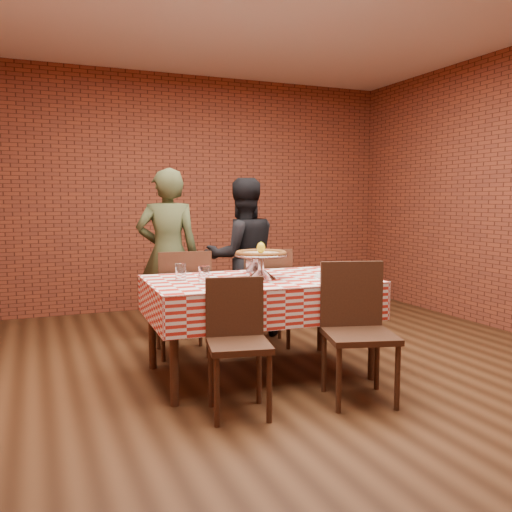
% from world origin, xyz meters
% --- Properties ---
extents(ground, '(6.00, 6.00, 0.00)m').
position_xyz_m(ground, '(0.00, 0.00, 0.00)').
color(ground, black).
rests_on(ground, ground).
extents(back_wall, '(5.50, 0.00, 5.50)m').
position_xyz_m(back_wall, '(0.00, 3.00, 1.45)').
color(back_wall, brown).
rests_on(back_wall, ground).
extents(table, '(1.71, 1.06, 0.75)m').
position_xyz_m(table, '(-0.17, 0.14, 0.38)').
color(table, '#3C2314').
rests_on(table, ground).
extents(tablecloth, '(1.75, 1.10, 0.29)m').
position_xyz_m(tablecloth, '(-0.17, 0.14, 0.61)').
color(tablecloth, red).
rests_on(tablecloth, table).
extents(pizza_stand, '(0.48, 0.48, 0.19)m').
position_xyz_m(pizza_stand, '(-0.16, 0.13, 0.85)').
color(pizza_stand, silver).
rests_on(pizza_stand, tablecloth).
extents(pizza, '(0.45, 0.45, 0.03)m').
position_xyz_m(pizza, '(-0.16, 0.13, 0.95)').
color(pizza, '#CCBD8D').
rests_on(pizza, pizza_stand).
extents(lemon, '(0.08, 0.08, 0.08)m').
position_xyz_m(lemon, '(-0.16, 0.13, 1.00)').
color(lemon, yellow).
rests_on(lemon, pizza).
extents(water_glass_left, '(0.08, 0.08, 0.13)m').
position_xyz_m(water_glass_left, '(-0.64, 0.06, 0.82)').
color(water_glass_left, white).
rests_on(water_glass_left, tablecloth).
extents(water_glass_right, '(0.08, 0.08, 0.13)m').
position_xyz_m(water_glass_right, '(-0.76, 0.27, 0.82)').
color(water_glass_right, white).
rests_on(water_glass_right, tablecloth).
extents(side_plate, '(0.16, 0.16, 0.01)m').
position_xyz_m(side_plate, '(0.33, 0.02, 0.76)').
color(side_plate, white).
rests_on(side_plate, tablecloth).
extents(sweetener_packet_a, '(0.06, 0.05, 0.00)m').
position_xyz_m(sweetener_packet_a, '(0.44, -0.03, 0.76)').
color(sweetener_packet_a, white).
rests_on(sweetener_packet_a, tablecloth).
extents(sweetener_packet_b, '(0.06, 0.06, 0.00)m').
position_xyz_m(sweetener_packet_b, '(0.43, -0.01, 0.76)').
color(sweetener_packet_b, white).
rests_on(sweetener_packet_b, tablecloth).
extents(condiment_caddy, '(0.12, 0.11, 0.14)m').
position_xyz_m(condiment_caddy, '(-0.12, 0.41, 0.83)').
color(condiment_caddy, silver).
rests_on(condiment_caddy, tablecloth).
extents(chair_near_left, '(0.45, 0.45, 0.86)m').
position_xyz_m(chair_near_left, '(-0.60, -0.55, 0.43)').
color(chair_near_left, '#3C2314').
rests_on(chair_near_left, ground).
extents(chair_near_right, '(0.55, 0.55, 0.93)m').
position_xyz_m(chair_near_right, '(0.24, -0.64, 0.47)').
color(chair_near_right, '#3C2314').
rests_on(chair_near_right, ground).
extents(chair_far_left, '(0.50, 0.50, 0.93)m').
position_xyz_m(chair_far_left, '(-0.58, 0.93, 0.46)').
color(chair_far_left, '#3C2314').
rests_on(chair_far_left, ground).
extents(chair_far_right, '(0.53, 0.53, 0.92)m').
position_xyz_m(chair_far_right, '(0.21, 0.92, 0.46)').
color(chair_far_right, '#3C2314').
rests_on(chair_far_right, ground).
extents(diner_olive, '(0.67, 0.51, 1.66)m').
position_xyz_m(diner_olive, '(-0.56, 1.52, 0.83)').
color(diner_olive, '#3E4627').
rests_on(diner_olive, ground).
extents(diner_black, '(0.80, 0.64, 1.58)m').
position_xyz_m(diner_black, '(0.15, 1.34, 0.79)').
color(diner_black, black).
rests_on(diner_black, ground).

